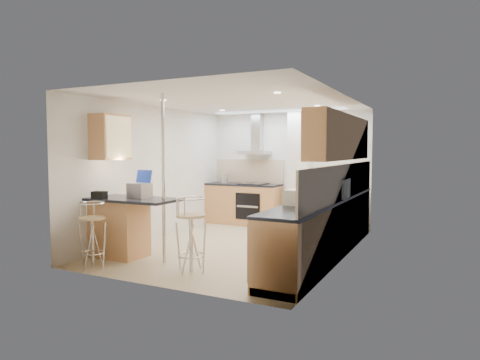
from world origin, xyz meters
The scene contains 16 objects.
ground centered at (0.00, 0.00, 0.00)m, with size 4.80×4.80×0.00m, color #C7B284.
room_shell centered at (0.32, 0.38, 1.54)m, with size 3.64×4.84×2.51m.
right_counter centered at (1.50, 0.00, 0.46)m, with size 0.63×4.40×0.92m.
back_counter centered at (-0.95, 2.10, 0.46)m, with size 1.70×0.63×0.92m.
peninsula centered at (-1.12, -1.45, 0.48)m, with size 1.47×0.72×0.94m.
microwave centered at (1.64, 0.08, 1.08)m, with size 0.56×0.38×0.31m, color white.
laptop centered at (-1.06, -1.35, 1.05)m, with size 0.33×0.25×0.23m, color #A1A3A9.
bag centered at (-1.52, -1.73, 1.00)m, with size 0.20×0.15×0.11m, color black.
bar_stool_near centered at (-1.30, -2.10, 0.47)m, with size 0.39×0.39×0.95m, color tan, non-canonical shape.
bar_stool_end centered at (0.10, -1.69, 0.52)m, with size 0.43×0.43×1.04m, color tan, non-canonical shape.
jar_a centered at (1.67, 1.28, 1.01)m, with size 0.12×0.12×0.19m, color silver.
jar_b centered at (1.50, 0.45, 1.00)m, with size 0.11×0.11×0.15m, color silver.
jar_c centered at (1.55, -1.07, 1.02)m, with size 0.14×0.14×0.19m, color #B1A88D.
jar_d centered at (1.67, -0.18, 0.99)m, with size 0.10×0.10×0.15m, color white.
bread_bin centered at (1.39, -0.93, 1.03)m, with size 0.32×0.40×0.21m, color silver.
kettle centered at (-1.43, 2.10, 1.03)m, with size 0.16×0.16×0.23m, color #B5B7BA.
Camera 1 is at (3.27, -6.55, 1.67)m, focal length 32.00 mm.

